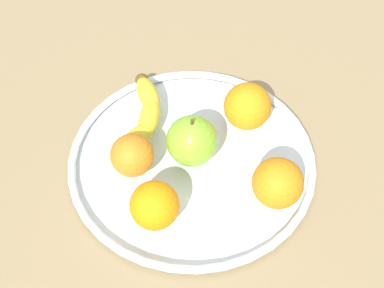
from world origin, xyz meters
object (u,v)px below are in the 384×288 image
(orange_back_right, at_px, (247,106))
(orange_center, at_px, (132,155))
(orange_front_left, at_px, (277,185))
(fruit_bowl, at_px, (192,160))
(banana, at_px, (144,115))
(apple, at_px, (192,141))
(orange_back_left, at_px, (155,205))

(orange_back_right, relative_size, orange_center, 1.16)
(orange_front_left, bearing_deg, fruit_bowl, 88.60)
(banana, xyz_separation_m, orange_front_left, (-0.02, -0.23, 0.02))
(fruit_bowl, height_order, apple, apple)
(apple, bearing_deg, fruit_bowl, -136.62)
(orange_front_left, relative_size, orange_center, 1.14)
(apple, height_order, orange_center, apple)
(orange_back_right, height_order, orange_center, orange_back_right)
(banana, relative_size, orange_back_left, 2.43)
(fruit_bowl, relative_size, orange_front_left, 5.18)
(banana, distance_m, orange_front_left, 0.24)
(orange_center, distance_m, orange_back_left, 0.09)
(banana, bearing_deg, orange_back_left, -163.12)
(fruit_bowl, height_order, orange_center, orange_center)
(orange_front_left, bearing_deg, orange_back_left, 132.47)
(fruit_bowl, xyz_separation_m, orange_back_right, (0.10, -0.04, 0.05))
(apple, bearing_deg, orange_back_left, -173.35)
(banana, height_order, apple, apple)
(orange_back_left, bearing_deg, orange_front_left, -47.53)
(orange_center, bearing_deg, orange_back_left, -125.54)
(fruit_bowl, xyz_separation_m, apple, (0.00, 0.00, 0.05))
(apple, relative_size, orange_back_right, 1.14)
(banana, distance_m, orange_back_left, 0.18)
(fruit_bowl, distance_m, orange_back_right, 0.12)
(orange_back_left, bearing_deg, banana, 39.53)
(orange_center, bearing_deg, banana, 24.25)
(banana, height_order, orange_center, orange_center)
(orange_back_right, bearing_deg, fruit_bowl, 160.51)
(banana, relative_size, orange_front_left, 2.28)
(apple, xyz_separation_m, orange_center, (-0.06, 0.06, -0.01))
(apple, bearing_deg, orange_center, 135.84)
(banana, bearing_deg, orange_front_left, -118.09)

